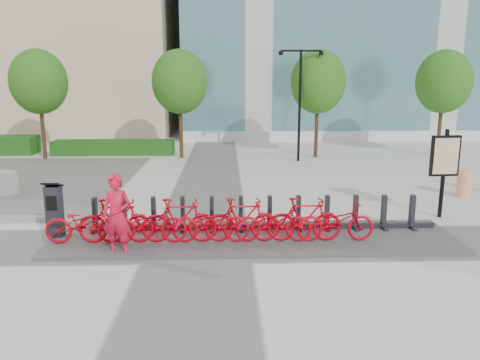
{
  "coord_description": "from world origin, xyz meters",
  "views": [
    {
      "loc": [
        0.64,
        -10.34,
        3.81
      ],
      "look_at": [
        1.0,
        1.5,
        1.2
      ],
      "focal_mm": 35.0,
      "sensor_mm": 36.0,
      "label": 1
    }
  ],
  "objects_px": {
    "bike_0": "(84,223)",
    "map_sign": "(445,160)",
    "kiosk": "(54,210)",
    "construction_barrel": "(464,183)",
    "worker_red": "(117,215)"
  },
  "relations": [
    {
      "from": "bike_0",
      "to": "map_sign",
      "type": "distance_m",
      "value": 9.47
    },
    {
      "from": "kiosk",
      "to": "map_sign",
      "type": "height_order",
      "value": "map_sign"
    },
    {
      "from": "kiosk",
      "to": "construction_barrel",
      "type": "xyz_separation_m",
      "value": [
        11.8,
        3.71,
        -0.27
      ]
    },
    {
      "from": "worker_red",
      "to": "bike_0",
      "type": "bearing_deg",
      "value": 160.48
    },
    {
      "from": "worker_red",
      "to": "construction_barrel",
      "type": "height_order",
      "value": "worker_red"
    },
    {
      "from": "bike_0",
      "to": "kiosk",
      "type": "xyz_separation_m",
      "value": [
        -0.84,
        0.52,
        0.17
      ]
    },
    {
      "from": "worker_red",
      "to": "map_sign",
      "type": "bearing_deg",
      "value": 30.25
    },
    {
      "from": "worker_red",
      "to": "construction_barrel",
      "type": "bearing_deg",
      "value": 38.3
    },
    {
      "from": "map_sign",
      "to": "bike_0",
      "type": "bearing_deg",
      "value": -171.44
    },
    {
      "from": "bike_0",
      "to": "worker_red",
      "type": "height_order",
      "value": "worker_red"
    },
    {
      "from": "bike_0",
      "to": "construction_barrel",
      "type": "relative_size",
      "value": 1.96
    },
    {
      "from": "construction_barrel",
      "to": "map_sign",
      "type": "bearing_deg",
      "value": -128.99
    },
    {
      "from": "bike_0",
      "to": "construction_barrel",
      "type": "xyz_separation_m",
      "value": [
        10.96,
        4.23,
        -0.09
      ]
    },
    {
      "from": "bike_0",
      "to": "worker_red",
      "type": "bearing_deg",
      "value": -122.38
    },
    {
      "from": "kiosk",
      "to": "worker_red",
      "type": "distance_m",
      "value": 2.05
    }
  ]
}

